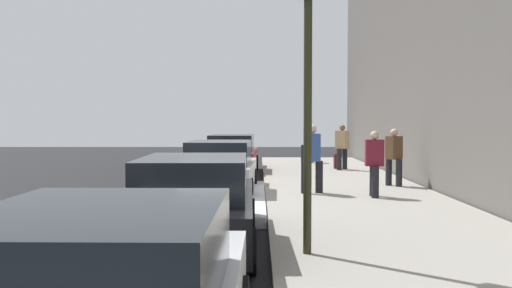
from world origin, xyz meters
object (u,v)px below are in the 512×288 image
(pedestrian_blue_coat, at_px, (312,157))
(rolling_suitcase, at_px, (337,161))
(pedestrian_tan_coat, at_px, (342,146))
(pedestrian_burgundy_coat, at_px, (374,162))
(traffic_light_pole, at_px, (308,49))
(parked_car_red, at_px, (232,154))
(pedestrian_grey_coat, at_px, (307,143))
(parked_car_black, at_px, (195,204))
(parked_car_silver, at_px, (220,169))
(pedestrian_brown_coat, at_px, (394,155))

(pedestrian_blue_coat, height_order, rolling_suitcase, pedestrian_blue_coat)
(pedestrian_tan_coat, bearing_deg, rolling_suitcase, 13.47)
(pedestrian_burgundy_coat, height_order, traffic_light_pole, traffic_light_pole)
(parked_car_red, xyz_separation_m, pedestrian_grey_coat, (3.91, -3.20, 0.28))
(pedestrian_burgundy_coat, bearing_deg, pedestrian_grey_coat, 3.55)
(parked_car_red, relative_size, traffic_light_pole, 1.11)
(pedestrian_blue_coat, bearing_deg, pedestrian_tan_coat, -14.62)
(parked_car_black, xyz_separation_m, parked_car_silver, (6.45, 0.04, -0.00))
(pedestrian_blue_coat, distance_m, pedestrian_grey_coat, 10.73)
(parked_car_red, bearing_deg, parked_car_black, -179.95)
(parked_car_black, distance_m, parked_car_silver, 6.45)
(rolling_suitcase, bearing_deg, pedestrian_tan_coat, -166.53)
(parked_car_black, height_order, parked_car_silver, same)
(pedestrian_brown_coat, relative_size, pedestrian_blue_coat, 0.93)
(pedestrian_brown_coat, bearing_deg, rolling_suitcase, 8.27)
(parked_car_red, xyz_separation_m, pedestrian_burgundy_coat, (-7.51, -3.91, 0.27))
(traffic_light_pole, bearing_deg, pedestrian_blue_coat, -5.96)
(parked_car_black, distance_m, pedestrian_grey_coat, 17.00)
(parked_car_red, bearing_deg, pedestrian_tan_coat, -87.73)
(pedestrian_blue_coat, height_order, traffic_light_pole, traffic_light_pole)
(pedestrian_brown_coat, distance_m, pedestrian_tan_coat, 5.39)
(parked_car_silver, bearing_deg, pedestrian_grey_coat, -17.53)
(parked_car_black, xyz_separation_m, pedestrian_brown_coat, (7.62, -4.95, 0.28))
(parked_car_red, height_order, pedestrian_grey_coat, pedestrian_grey_coat)
(pedestrian_tan_coat, distance_m, rolling_suitcase, 0.84)
(parked_car_red, height_order, traffic_light_pole, traffic_light_pole)
(pedestrian_grey_coat, xyz_separation_m, pedestrian_burgundy_coat, (-11.42, -0.71, -0.01))
(pedestrian_brown_coat, bearing_deg, parked_car_black, 146.99)
(parked_car_red, xyz_separation_m, pedestrian_tan_coat, (0.17, -4.23, 0.32))
(parked_car_silver, bearing_deg, pedestrian_tan_coat, -33.25)
(parked_car_black, relative_size, pedestrian_tan_coat, 2.65)
(parked_car_silver, relative_size, traffic_light_pole, 0.99)
(parked_car_red, relative_size, pedestrian_blue_coat, 2.68)
(parked_car_black, bearing_deg, pedestrian_tan_coat, -18.05)
(parked_car_red, distance_m, rolling_suitcase, 4.18)
(pedestrian_blue_coat, bearing_deg, pedestrian_burgundy_coat, -115.76)
(pedestrian_brown_coat, bearing_deg, traffic_light_pole, 158.78)
(parked_car_red, distance_m, pedestrian_grey_coat, 5.06)
(pedestrian_grey_coat, relative_size, pedestrian_burgundy_coat, 1.01)
(parked_car_silver, xyz_separation_m, pedestrian_grey_coat, (10.25, -3.24, 0.29))
(parked_car_silver, distance_m, pedestrian_blue_coat, 2.52)
(pedestrian_brown_coat, relative_size, rolling_suitcase, 1.78)
(pedestrian_blue_coat, bearing_deg, traffic_light_pole, 174.04)
(parked_car_silver, relative_size, pedestrian_brown_coat, 2.59)
(parked_car_black, distance_m, rolling_suitcase, 14.11)
(pedestrian_brown_coat, height_order, pedestrian_tan_coat, pedestrian_tan_coat)
(parked_car_silver, relative_size, pedestrian_burgundy_coat, 2.62)
(traffic_light_pole, bearing_deg, pedestrian_brown_coat, -21.22)
(pedestrian_grey_coat, distance_m, rolling_suitcase, 3.38)
(pedestrian_grey_coat, bearing_deg, pedestrian_brown_coat, -169.05)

